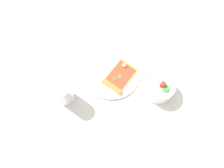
% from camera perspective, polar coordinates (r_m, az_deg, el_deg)
% --- Properties ---
extents(ground_plane, '(2.40, 2.40, 0.00)m').
position_cam_1_polar(ground_plane, '(0.97, 0.53, 3.26)').
color(ground_plane, beige).
rests_on(ground_plane, ground).
extents(plate, '(0.26, 0.26, 0.01)m').
position_cam_1_polar(plate, '(0.97, -0.21, 3.52)').
color(plate, white).
rests_on(plate, ground_plane).
extents(pizza_slice_main, '(0.15, 0.17, 0.02)m').
position_cam_1_polar(pizza_slice_main, '(0.94, 1.78, 1.79)').
color(pizza_slice_main, '#E5B256').
rests_on(pizza_slice_main, plate).
extents(salad_bowl, '(0.12, 0.12, 0.09)m').
position_cam_1_polar(salad_bowl, '(0.93, 12.31, -0.91)').
color(salad_bowl, white).
rests_on(salad_bowl, ground_plane).
extents(soda_glass, '(0.07, 0.07, 0.14)m').
position_cam_1_polar(soda_glass, '(0.89, -12.57, -2.42)').
color(soda_glass, silver).
rests_on(soda_glass, ground_plane).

